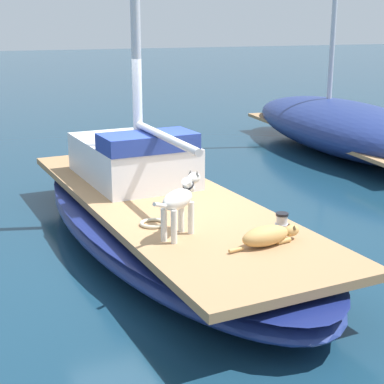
{
  "coord_description": "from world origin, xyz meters",
  "views": [
    {
      "loc": [
        -2.81,
        -7.46,
        3.02
      ],
      "look_at": [
        0.0,
        -1.0,
        1.01
      ],
      "focal_mm": 56.21,
      "sensor_mm": 36.0,
      "label": 1
    }
  ],
  "objects_px": {
    "sailboat_main": "(164,220)",
    "coiled_rope": "(153,223)",
    "dog_tan": "(268,236)",
    "dog_white": "(180,201)",
    "deck_winch": "(282,222)",
    "moored_boat_starboard_side": "(344,126)"
  },
  "relations": [
    {
      "from": "dog_tan",
      "to": "moored_boat_starboard_side",
      "type": "bearing_deg",
      "value": 47.34
    },
    {
      "from": "sailboat_main",
      "to": "dog_white",
      "type": "relative_size",
      "value": 9.09
    },
    {
      "from": "dog_white",
      "to": "coiled_rope",
      "type": "distance_m",
      "value": 0.64
    },
    {
      "from": "dog_white",
      "to": "moored_boat_starboard_side",
      "type": "bearing_deg",
      "value": 40.6
    },
    {
      "from": "dog_white",
      "to": "moored_boat_starboard_side",
      "type": "xyz_separation_m",
      "value": [
        6.51,
        5.58,
        -0.47
      ]
    },
    {
      "from": "coiled_rope",
      "to": "dog_white",
      "type": "bearing_deg",
      "value": -72.54
    },
    {
      "from": "dog_tan",
      "to": "sailboat_main",
      "type": "bearing_deg",
      "value": 100.84
    },
    {
      "from": "dog_white",
      "to": "sailboat_main",
      "type": "bearing_deg",
      "value": 76.25
    },
    {
      "from": "dog_white",
      "to": "deck_winch",
      "type": "distance_m",
      "value": 1.25
    },
    {
      "from": "deck_winch",
      "to": "coiled_rope",
      "type": "xyz_separation_m",
      "value": [
        -1.32,
        0.77,
        -0.08
      ]
    },
    {
      "from": "sailboat_main",
      "to": "coiled_rope",
      "type": "height_order",
      "value": "coiled_rope"
    },
    {
      "from": "deck_winch",
      "to": "dog_tan",
      "type": "bearing_deg",
      "value": -138.02
    },
    {
      "from": "moored_boat_starboard_side",
      "to": "coiled_rope",
      "type": "bearing_deg",
      "value": -142.54
    },
    {
      "from": "coiled_rope",
      "to": "moored_boat_starboard_side",
      "type": "xyz_separation_m",
      "value": [
        6.66,
        5.11,
        -0.07
      ]
    },
    {
      "from": "sailboat_main",
      "to": "moored_boat_starboard_side",
      "type": "distance_m",
      "value": 7.39
    },
    {
      "from": "dog_tan",
      "to": "moored_boat_starboard_side",
      "type": "distance_m",
      "value": 8.47
    },
    {
      "from": "moored_boat_starboard_side",
      "to": "deck_winch",
      "type": "bearing_deg",
      "value": -132.31
    },
    {
      "from": "dog_white",
      "to": "dog_tan",
      "type": "bearing_deg",
      "value": -39.6
    },
    {
      "from": "sailboat_main",
      "to": "coiled_rope",
      "type": "distance_m",
      "value": 1.19
    },
    {
      "from": "dog_tan",
      "to": "coiled_rope",
      "type": "relative_size",
      "value": 2.94
    },
    {
      "from": "dog_tan",
      "to": "dog_white",
      "type": "relative_size",
      "value": 1.18
    },
    {
      "from": "deck_winch",
      "to": "moored_boat_starboard_side",
      "type": "xyz_separation_m",
      "value": [
        5.35,
        5.87,
        -0.14
      ]
    }
  ]
}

